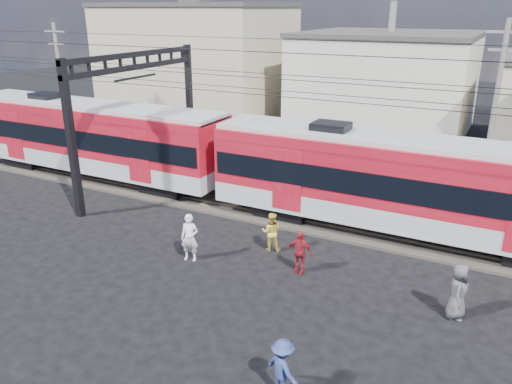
# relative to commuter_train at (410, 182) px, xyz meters

# --- Properties ---
(ground) EXTENTS (120.00, 120.00, 0.00)m
(ground) POSITION_rel_commuter_train_xyz_m (-3.61, -8.00, -2.40)
(ground) COLOR black
(ground) RESTS_ON ground
(track_bed) EXTENTS (70.00, 3.40, 0.12)m
(track_bed) POSITION_rel_commuter_train_xyz_m (-3.61, 0.00, -2.34)
(track_bed) COLOR #2D2823
(track_bed) RESTS_ON ground
(rail_near) EXTENTS (70.00, 0.12, 0.12)m
(rail_near) POSITION_rel_commuter_train_xyz_m (-3.61, -0.75, -2.22)
(rail_near) COLOR #59544C
(rail_near) RESTS_ON track_bed
(rail_far) EXTENTS (70.00, 0.12, 0.12)m
(rail_far) POSITION_rel_commuter_train_xyz_m (-3.61, 0.75, -2.22)
(rail_far) COLOR #59544C
(rail_far) RESTS_ON track_bed
(commuter_train) EXTENTS (50.30, 3.08, 4.17)m
(commuter_train) POSITION_rel_commuter_train_xyz_m (0.00, 0.00, 0.00)
(commuter_train) COLOR black
(commuter_train) RESTS_ON ground
(catenary) EXTENTS (70.00, 9.30, 7.52)m
(catenary) POSITION_rel_commuter_train_xyz_m (-12.26, -0.00, 2.73)
(catenary) COLOR black
(catenary) RESTS_ON ground
(building_west) EXTENTS (14.28, 10.20, 9.30)m
(building_west) POSITION_rel_commuter_train_xyz_m (-20.61, 16.00, 2.25)
(building_west) COLOR tan
(building_west) RESTS_ON ground
(building_midwest) EXTENTS (12.24, 12.24, 7.30)m
(building_midwest) POSITION_rel_commuter_train_xyz_m (-5.61, 19.00, 1.25)
(building_midwest) COLOR beige
(building_midwest) RESTS_ON ground
(utility_pole_mid) EXTENTS (1.80, 0.24, 8.50)m
(utility_pole_mid) POSITION_rel_commuter_train_xyz_m (2.39, 7.00, 2.13)
(utility_pole_mid) COLOR slate
(utility_pole_mid) RESTS_ON ground
(utility_pole_west) EXTENTS (1.80, 0.24, 8.00)m
(utility_pole_west) POSITION_rel_commuter_train_xyz_m (-25.61, 6.00, 1.88)
(utility_pole_west) COLOR slate
(utility_pole_west) RESTS_ON ground
(pedestrian_a) EXTENTS (0.76, 0.60, 1.82)m
(pedestrian_a) POSITION_rel_commuter_train_xyz_m (-6.74, -5.71, -1.49)
(pedestrian_a) COLOR white
(pedestrian_a) RESTS_ON ground
(pedestrian_b) EXTENTS (0.92, 0.82, 1.56)m
(pedestrian_b) POSITION_rel_commuter_train_xyz_m (-4.39, -3.59, -1.62)
(pedestrian_b) COLOR gold
(pedestrian_b) RESTS_ON ground
(pedestrian_c) EXTENTS (1.16, 0.96, 1.57)m
(pedestrian_c) POSITION_rel_commuter_train_xyz_m (-0.76, -10.50, -1.62)
(pedestrian_c) COLOR navy
(pedestrian_c) RESTS_ON ground
(pedestrian_d) EXTENTS (0.94, 0.40, 1.60)m
(pedestrian_d) POSITION_rel_commuter_train_xyz_m (-2.74, -4.72, -1.60)
(pedestrian_d) COLOR maroon
(pedestrian_d) RESTS_ON ground
(pedestrian_e) EXTENTS (0.60, 0.90, 1.81)m
(pedestrian_e) POSITION_rel_commuter_train_xyz_m (2.59, -5.09, -1.50)
(pedestrian_e) COLOR #454449
(pedestrian_e) RESTS_ON ground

